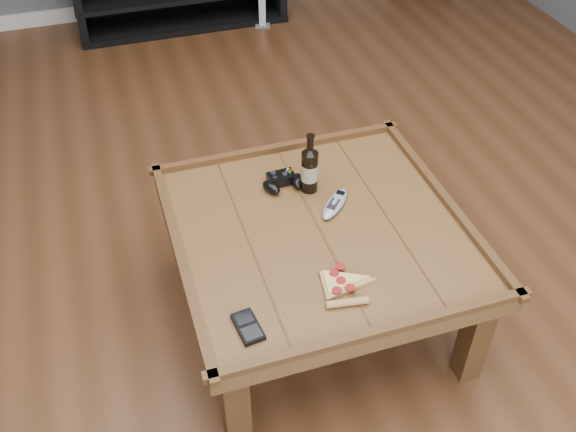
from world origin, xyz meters
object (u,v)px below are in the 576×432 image
object	(u,v)px
beer_bottle	(310,168)
game_controller	(283,181)
smartphone	(248,327)
remote_control	(335,204)
pizza_slice	(342,285)
game_console	(262,9)
coffee_table	(319,241)

from	to	relation	value
beer_bottle	game_controller	size ratio (longest dim) A/B	1.36
smartphone	remote_control	world-z (taller)	remote_control
pizza_slice	remote_control	distance (m)	0.39
pizza_slice	smartphone	distance (m)	0.33
game_controller	game_console	bearing A→B (deg)	72.75
game_controller	remote_control	size ratio (longest dim) A/B	1.00
remote_control	game_console	world-z (taller)	remote_control
pizza_slice	smartphone	xyz separation A→B (m)	(-0.32, -0.07, -0.00)
smartphone	pizza_slice	bearing A→B (deg)	4.77
game_controller	smartphone	world-z (taller)	game_controller
coffee_table	pizza_slice	xyz separation A→B (m)	(-0.03, -0.28, 0.07)
pizza_slice	beer_bottle	bearing A→B (deg)	91.35
game_controller	remote_control	bearing A→B (deg)	-53.09
game_controller	smartphone	bearing A→B (deg)	-119.59
coffee_table	smartphone	size ratio (longest dim) A/B	7.93
pizza_slice	smartphone	world-z (taller)	pizza_slice
beer_bottle	remote_control	bearing A→B (deg)	-65.34
game_controller	game_console	xyz separation A→B (m)	(0.57, 2.31, -0.37)
smartphone	game_console	size ratio (longest dim) A/B	0.57
coffee_table	game_console	distance (m)	2.63
beer_bottle	pizza_slice	bearing A→B (deg)	-97.29
game_console	smartphone	bearing A→B (deg)	-92.22
game_console	coffee_table	bearing A→B (deg)	-87.07
coffee_table	remote_control	distance (m)	0.15
remote_control	beer_bottle	bearing A→B (deg)	157.70
pizza_slice	smartphone	size ratio (longest dim) A/B	1.97
smartphone	remote_control	distance (m)	0.62
smartphone	game_controller	bearing A→B (deg)	56.56
beer_bottle	game_console	bearing A→B (deg)	78.33
pizza_slice	remote_control	world-z (taller)	remote_control
coffee_table	remote_control	bearing A→B (deg)	44.68
coffee_table	smartphone	world-z (taller)	coffee_table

